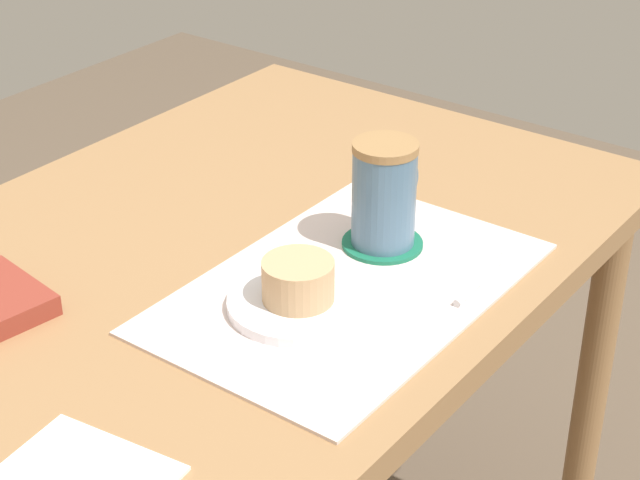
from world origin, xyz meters
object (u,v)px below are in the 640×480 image
Objects in this scene: pastry at (298,280)px; dining_table at (231,313)px; pastry_plate at (298,303)px; coffee_mug at (385,193)px.

dining_table is at bearing 68.99° from pastry.
pastry_plate is 0.18m from coffee_mug.
pastry_plate is (-0.06, -0.15, 0.10)m from dining_table.
coffee_mug reaches higher than pastry_plate.
pastry is at bearing -178.84° from coffee_mug.
pastry_plate is at bearing -178.84° from coffee_mug.
pastry_plate is 1.21× the size of coffee_mug.
dining_table is at bearing 68.99° from pastry_plate.
dining_table is 8.28× the size of coffee_mug.
pastry is (-0.06, -0.15, 0.13)m from dining_table.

